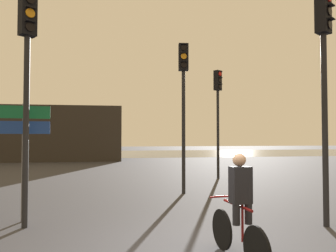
{
  "coord_description": "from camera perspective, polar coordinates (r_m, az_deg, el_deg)",
  "views": [
    {
      "loc": [
        -1.07,
        -4.94,
        1.86
      ],
      "look_at": [
        0.5,
        5.0,
        2.2
      ],
      "focal_mm": 35.0,
      "sensor_mm": 36.0,
      "label": 1
    }
  ],
  "objects": [
    {
      "name": "traffic_light_near_right",
      "position": [
        7.77,
        25.54,
        9.8
      ],
      "size": [
        0.4,
        0.42,
        4.95
      ],
      "rotation": [
        0.0,
        0.0,
        3.72
      ],
      "color": "black",
      "rests_on": "ground"
    },
    {
      "name": "traffic_light_near_left",
      "position": [
        7.53,
        -23.35,
        9.74
      ],
      "size": [
        0.41,
        0.42,
        4.87
      ],
      "rotation": [
        0.0,
        0.0,
        3.79
      ],
      "color": "black",
      "rests_on": "ground"
    },
    {
      "name": "traffic_light_far_right",
      "position": [
        14.98,
        8.69,
        3.84
      ],
      "size": [
        0.4,
        0.42,
        4.87
      ],
      "rotation": [
        0.0,
        0.0,
        3.76
      ],
      "color": "black",
      "rests_on": "ground"
    },
    {
      "name": "distant_building",
      "position": [
        27.94,
        -22.21,
        -1.25
      ],
      "size": [
        13.57,
        4.0,
        4.26
      ],
      "primitive_type": "cube",
      "color": "#2D2823",
      "rests_on": "ground"
    },
    {
      "name": "direction_sign_post",
      "position": [
        7.9,
        -23.85,
        -2.24
      ],
      "size": [
        1.09,
        0.18,
        2.6
      ],
      "rotation": [
        0.0,
        0.0,
        3.27
      ],
      "color": "slate",
      "rests_on": "ground"
    },
    {
      "name": "cyclist",
      "position": [
        5.13,
        12.33,
        -13.59
      ],
      "size": [
        0.47,
        1.7,
        1.62
      ],
      "rotation": [
        0.0,
        0.0,
        0.14
      ],
      "color": "black",
      "rests_on": "ground"
    },
    {
      "name": "traffic_light_center",
      "position": [
        10.97,
        2.71,
        6.29
      ],
      "size": [
        0.34,
        0.36,
        4.98
      ],
      "rotation": [
        0.0,
        0.0,
        3.03
      ],
      "color": "black",
      "rests_on": "ground"
    },
    {
      "name": "water_strip",
      "position": [
        37.26,
        -7.32,
        -4.78
      ],
      "size": [
        80.0,
        16.0,
        0.01
      ],
      "primitive_type": "cube",
      "color": "slate",
      "rests_on": "ground"
    }
  ]
}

